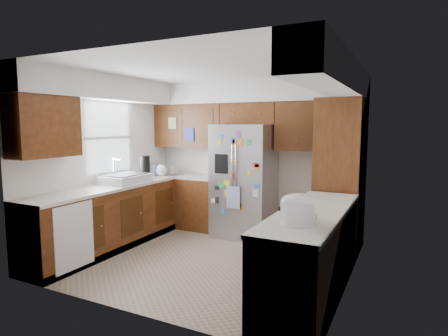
{
  "coord_description": "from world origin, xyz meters",
  "views": [
    {
      "loc": [
        2.36,
        -4.26,
        1.79
      ],
      "look_at": [
        0.07,
        0.35,
        1.2
      ],
      "focal_mm": 30.0,
      "sensor_mm": 36.0,
      "label": 1
    }
  ],
  "objects_px": {
    "pantry": "(340,176)",
    "paper_towel": "(301,208)",
    "fridge": "(244,181)",
    "rice_cooker": "(298,208)"
  },
  "relations": [
    {
      "from": "pantry",
      "to": "fridge",
      "type": "height_order",
      "value": "pantry"
    },
    {
      "from": "rice_cooker",
      "to": "paper_towel",
      "type": "relative_size",
      "value": 1.29
    },
    {
      "from": "pantry",
      "to": "paper_towel",
      "type": "distance_m",
      "value": 2.1
    },
    {
      "from": "paper_towel",
      "to": "rice_cooker",
      "type": "bearing_deg",
      "value": -91.08
    },
    {
      "from": "pantry",
      "to": "paper_towel",
      "type": "relative_size",
      "value": 8.69
    },
    {
      "from": "paper_towel",
      "to": "fridge",
      "type": "bearing_deg",
      "value": 124.83
    },
    {
      "from": "fridge",
      "to": "rice_cooker",
      "type": "relative_size",
      "value": 5.63
    },
    {
      "from": "pantry",
      "to": "fridge",
      "type": "bearing_deg",
      "value": 177.94
    },
    {
      "from": "pantry",
      "to": "paper_towel",
      "type": "height_order",
      "value": "pantry"
    },
    {
      "from": "rice_cooker",
      "to": "pantry",
      "type": "bearing_deg",
      "value": 89.99
    }
  ]
}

